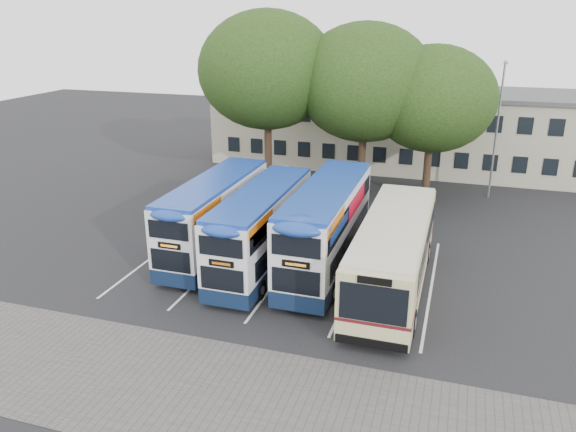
# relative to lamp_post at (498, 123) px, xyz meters

# --- Properties ---
(ground) EXTENTS (120.00, 120.00, 0.00)m
(ground) POSITION_rel_lamp_post_xyz_m (-6.00, -19.97, -5.08)
(ground) COLOR black
(ground) RESTS_ON ground
(paving_strip) EXTENTS (40.00, 6.00, 0.01)m
(paving_strip) POSITION_rel_lamp_post_xyz_m (-8.00, -24.97, -5.08)
(paving_strip) COLOR #595654
(paving_strip) RESTS_ON ground
(bay_lines) EXTENTS (14.12, 11.00, 0.01)m
(bay_lines) POSITION_rel_lamp_post_xyz_m (-9.75, -14.97, -5.08)
(bay_lines) COLOR silver
(bay_lines) RESTS_ON ground
(depot_building) EXTENTS (32.40, 8.40, 6.20)m
(depot_building) POSITION_rel_lamp_post_xyz_m (-6.00, 7.02, -1.93)
(depot_building) COLOR #AEA78C
(depot_building) RESTS_ON ground
(lamp_post) EXTENTS (0.25, 1.05, 9.06)m
(lamp_post) POSITION_rel_lamp_post_xyz_m (0.00, 0.00, 0.00)
(lamp_post) COLOR gray
(lamp_post) RESTS_ON ground
(tree_left) EXTENTS (9.08, 9.08, 12.22)m
(tree_left) POSITION_rel_lamp_post_xyz_m (-14.76, -3.29, 3.26)
(tree_left) COLOR black
(tree_left) RESTS_ON ground
(tree_mid) EXTENTS (8.92, 8.92, 11.47)m
(tree_mid) POSITION_rel_lamp_post_xyz_m (-8.42, -2.38, 2.59)
(tree_mid) COLOR black
(tree_mid) RESTS_ON ground
(tree_right) EXTENTS (7.92, 7.92, 10.15)m
(tree_right) POSITION_rel_lamp_post_xyz_m (-4.11, -2.01, 1.68)
(tree_right) COLOR black
(tree_right) RESTS_ON ground
(bus_dd_left) EXTENTS (2.31, 9.54, 3.97)m
(bus_dd_left) POSITION_rel_lamp_post_xyz_m (-13.83, -14.16, -2.90)
(bus_dd_left) COLOR #101F3B
(bus_dd_left) RESTS_ON ground
(bus_dd_mid) EXTENTS (2.31, 9.54, 3.97)m
(bus_dd_mid) POSITION_rel_lamp_post_xyz_m (-10.91, -15.16, -2.90)
(bus_dd_mid) COLOR #101F3B
(bus_dd_mid) RESTS_ON ground
(bus_dd_right) EXTENTS (2.46, 10.16, 4.23)m
(bus_dd_right) POSITION_rel_lamp_post_xyz_m (-7.90, -14.33, -2.75)
(bus_dd_right) COLOR #101F3B
(bus_dd_right) RESTS_ON ground
(bus_single) EXTENTS (2.85, 11.21, 3.35)m
(bus_single) POSITION_rel_lamp_post_xyz_m (-4.51, -15.44, -3.19)
(bus_single) COLOR #D0CA8A
(bus_single) RESTS_ON ground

